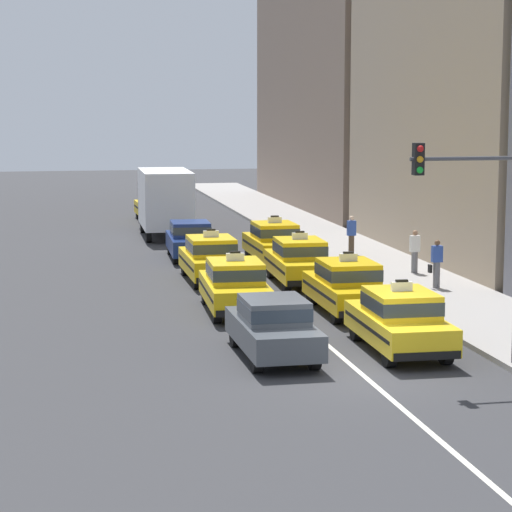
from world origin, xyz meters
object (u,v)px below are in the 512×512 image
object	(u,v)px
pedestrian_near_crosswalk	(415,251)
taxi_left_sixth	(155,206)
pedestrian_by_storefront	(351,235)
sedan_left_nearest	(273,326)
taxi_left_second	(235,285)
box_truck_left_fifth	(164,200)
taxi_right_third	(299,260)
taxi_right_fourth	(274,242)
taxi_left_third	(211,258)
taxi_right_second	(347,286)
taxi_right_nearest	(400,320)
sedan_left_fourth	(190,239)
pedestrian_mid_block	(436,264)
traffic_light_pole	(482,216)

from	to	relation	value
pedestrian_near_crosswalk	taxi_left_sixth	bearing A→B (deg)	110.21
taxi_left_sixth	pedestrian_by_storefront	xyz separation A→B (m)	(6.73, -15.52, 0.10)
sedan_left_nearest	pedestrian_by_storefront	distance (m)	18.38
taxi_left_sixth	pedestrian_by_storefront	world-z (taller)	taxi_left_sixth
taxi_left_second	box_truck_left_fifth	size ratio (longest dim) A/B	0.66
taxi_right_third	taxi_right_fourth	xyz separation A→B (m)	(0.22, 5.33, 0.00)
taxi_right_fourth	taxi_left_third	bearing A→B (deg)	-128.39
taxi_left_sixth	box_truck_left_fifth	bearing A→B (deg)	-91.82
taxi_right_second	pedestrian_by_storefront	bearing A→B (deg)	73.20
box_truck_left_fifth	taxi_left_sixth	size ratio (longest dim) A/B	1.52
box_truck_left_fifth	taxi_right_second	size ratio (longest dim) A/B	1.53
taxi_left_third	pedestrian_near_crosswalk	bearing A→B (deg)	-2.67
taxi_right_second	taxi_right_fourth	xyz separation A→B (m)	(-0.00, 10.83, 0.00)
taxi_left_sixth	taxi_right_second	xyz separation A→B (m)	(3.21, -27.18, 0.00)
sedan_left_nearest	box_truck_left_fifth	size ratio (longest dim) A/B	0.62
taxi_left_second	taxi_left_third	size ratio (longest dim) A/B	1.01
taxi_left_second	taxi_left_sixth	world-z (taller)	same
sedan_left_nearest	taxi_left_third	xyz separation A→B (m)	(0.23, 12.06, 0.03)
taxi_left_second	taxi_right_nearest	size ratio (longest dim) A/B	1.01
sedan_left_nearest	pedestrian_by_storefront	world-z (taller)	pedestrian_by_storefront
sedan_left_fourth	pedestrian_mid_block	world-z (taller)	pedestrian_mid_block
sedan_left_fourth	box_truck_left_fifth	xyz separation A→B (m)	(-0.21, 7.96, 0.93)
sedan_left_nearest	box_truck_left_fifth	bearing A→B (deg)	89.87
sedan_left_nearest	taxi_right_nearest	world-z (taller)	taxi_right_nearest
taxi_left_second	taxi_left_third	distance (m)	5.95
taxi_right_nearest	taxi_left_second	bearing A→B (deg)	118.41
taxi_left_sixth	taxi_right_third	size ratio (longest dim) A/B	1.00
box_truck_left_fifth	traffic_light_pole	size ratio (longest dim) A/B	1.26
sedan_left_nearest	taxi_left_second	xyz separation A→B (m)	(0.07, 6.11, 0.03)
sedan_left_fourth	taxi_right_nearest	bearing A→B (deg)	-80.15
taxi_right_third	pedestrian_by_storefront	size ratio (longest dim) A/B	2.83
box_truck_left_fifth	pedestrian_mid_block	world-z (taller)	box_truck_left_fifth
taxi_left_third	taxi_right_fourth	size ratio (longest dim) A/B	1.00
box_truck_left_fifth	pedestrian_near_crosswalk	size ratio (longest dim) A/B	4.33
taxi_right_third	taxi_right_fourth	size ratio (longest dim) A/B	1.01
sedan_left_nearest	taxi_right_fourth	xyz separation A→B (m)	(3.48, 16.16, 0.03)
taxi_right_nearest	traffic_light_pole	distance (m)	3.90
pedestrian_mid_block	taxi_left_third	bearing A→B (deg)	153.63
traffic_light_pole	taxi_right_fourth	bearing A→B (deg)	93.62
taxi_left_second	traffic_light_pole	world-z (taller)	traffic_light_pole
taxi_right_third	taxi_right_fourth	world-z (taller)	same
taxi_left_third	taxi_left_sixth	bearing A→B (deg)	89.88
sedan_left_nearest	taxi_left_sixth	world-z (taller)	taxi_left_sixth
taxi_left_sixth	taxi_right_third	xyz separation A→B (m)	(2.99, -21.69, 0.00)
taxi_right_nearest	pedestrian_mid_block	size ratio (longest dim) A/B	2.74
box_truck_left_fifth	traffic_light_pole	world-z (taller)	traffic_light_pole
taxi_left_second	pedestrian_near_crosswalk	distance (m)	9.65
taxi_left_second	taxi_right_third	world-z (taller)	same
taxi_right_third	pedestrian_mid_block	bearing A→B (deg)	-29.24
taxi_right_nearest	pedestrian_by_storefront	size ratio (longest dim) A/B	2.82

